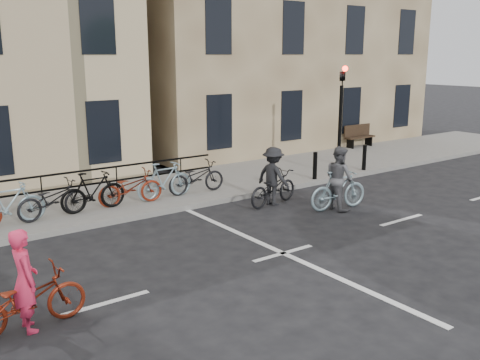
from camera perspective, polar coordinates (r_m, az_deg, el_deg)
ground at (r=11.58m, az=4.63°, el=-7.82°), size 120.00×120.00×0.00m
sidewalk at (r=15.06m, az=-22.87°, el=-3.54°), size 46.00×4.00×0.15m
building_east at (r=26.66m, az=1.22°, el=17.56°), size 14.00×10.00×12.00m
traffic_light at (r=18.32m, az=10.72°, el=7.71°), size 0.18×0.30×3.90m
bollard_east at (r=17.69m, az=8.00°, el=1.54°), size 0.14×0.14×0.90m
bollard_west at (r=19.41m, az=13.12°, el=2.36°), size 0.14×0.14×0.90m
bench at (r=24.33m, az=12.52°, el=4.72°), size 1.60×0.41×0.97m
parked_bikes at (r=14.17m, az=-19.42°, el=-1.86°), size 10.40×1.23×1.05m
cyclist_pink at (r=8.97m, az=-21.85°, el=-11.36°), size 1.86×0.70×1.63m
cyclist_grey at (r=14.80m, az=10.49°, el=-0.43°), size 1.87×0.94×1.75m
cyclist_dark at (r=15.05m, az=3.55°, el=-0.24°), size 1.94×1.16×1.65m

